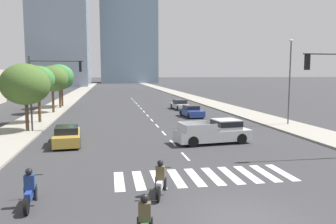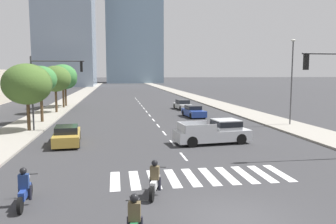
{
  "view_description": "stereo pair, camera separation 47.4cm",
  "coord_description": "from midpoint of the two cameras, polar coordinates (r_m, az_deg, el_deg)",
  "views": [
    {
      "loc": [
        -4.44,
        -10.41,
        4.95
      ],
      "look_at": [
        0.0,
        14.8,
        2.0
      ],
      "focal_mm": 35.98,
      "sensor_mm": 36.0,
      "label": 1
    },
    {
      "loc": [
        -3.97,
        -10.49,
        4.95
      ],
      "look_at": [
        0.0,
        14.8,
        2.0
      ],
      "focal_mm": 35.98,
      "sensor_mm": 36.0,
      "label": 2
    }
  ],
  "objects": [
    {
      "name": "street_tree_nearest",
      "position": [
        30.4,
        -22.36,
        4.38
      ],
      "size": [
        4.03,
        4.03,
        5.62
      ],
      "color": "#4C3823",
      "rests_on": "sidewalk_west"
    },
    {
      "name": "street_tree_third",
      "position": [
        43.75,
        -18.25,
        5.37
      ],
      "size": [
        3.76,
        3.76,
        5.74
      ],
      "color": "#4C3823",
      "rests_on": "sidewalk_west"
    },
    {
      "name": "motorcycle_trailing",
      "position": [
        10.46,
        -4.28,
        -18.14
      ],
      "size": [
        0.7,
        2.1,
        1.49
      ],
      "rotation": [
        0.0,
        0.0,
        1.42
      ],
      "color": "black",
      "rests_on": "ground"
    },
    {
      "name": "motorcycle_lead",
      "position": [
        13.95,
        -22.19,
        -12.18
      ],
      "size": [
        0.7,
        2.22,
        1.49
      ],
      "rotation": [
        0.0,
        0.0,
        1.61
      ],
      "color": "black",
      "rests_on": "ground"
    },
    {
      "name": "street_tree_fifth",
      "position": [
        51.94,
        -16.77,
        5.31
      ],
      "size": [
        3.41,
        3.41,
        5.37
      ],
      "color": "#4C3823",
      "rests_on": "sidewalk_west"
    },
    {
      "name": "traffic_signal_far",
      "position": [
        29.91,
        -18.76,
        5.17
      ],
      "size": [
        4.62,
        0.28,
        6.22
      ],
      "color": "#333335",
      "rests_on": "sidewalk_west"
    },
    {
      "name": "street_lamp_east",
      "position": [
        33.65,
        20.62,
        5.75
      ],
      "size": [
        0.5,
        0.24,
        7.91
      ],
      "color": "#3F3F42",
      "rests_on": "sidewalk_east"
    },
    {
      "name": "street_tree_fourth",
      "position": [
        49.65,
        -17.15,
        5.78
      ],
      "size": [
        3.96,
        3.96,
        6.06
      ],
      "color": "#4C3823",
      "rests_on": "sidewalk_west"
    },
    {
      "name": "street_tree_second",
      "position": [
        35.49,
        -20.43,
        5.16
      ],
      "size": [
        3.15,
        3.15,
        5.54
      ],
      "color": "#4C3823",
      "rests_on": "sidewalk_west"
    },
    {
      "name": "sidewalk_west",
      "position": [
        41.49,
        -19.73,
        -0.56
      ],
      "size": [
        4.0,
        260.0,
        0.15
      ],
      "primitive_type": "cube",
      "color": "gray",
      "rests_on": "ground"
    },
    {
      "name": "sedan_silver_0",
      "position": [
        46.58,
        2.83,
        1.21
      ],
      "size": [
        2.12,
        4.64,
        1.31
      ],
      "rotation": [
        0.0,
        0.0,
        -1.48
      ],
      "color": "#B7BABF",
      "rests_on": "ground"
    },
    {
      "name": "ground_plane",
      "position": [
        12.3,
        12.45,
        -17.32
      ],
      "size": [
        800.0,
        800.0,
        0.0
      ],
      "primitive_type": "plane",
      "color": "#333335"
    },
    {
      "name": "sedan_blue_2",
      "position": [
        38.44,
        4.7,
        0.06
      ],
      "size": [
        2.06,
        4.39,
        1.29
      ],
      "rotation": [
        0.0,
        0.0,
        -1.49
      ],
      "color": "navy",
      "rests_on": "ground"
    },
    {
      "name": "motorcycle_third",
      "position": [
        13.99,
        -1.21,
        -11.61
      ],
      "size": [
        0.9,
        2.04,
        1.49
      ],
      "rotation": [
        0.0,
        0.0,
        1.28
      ],
      "color": "black",
      "rests_on": "ground"
    },
    {
      "name": "crosswalk_near",
      "position": [
        16.57,
        6.31,
        -10.84
      ],
      "size": [
        8.55,
        2.87,
        0.01
      ],
      "color": "silver",
      "rests_on": "ground"
    },
    {
      "name": "sedan_gold_1",
      "position": [
        24.62,
        -16.21,
        -3.85
      ],
      "size": [
        2.1,
        4.66,
        1.31
      ],
      "rotation": [
        0.0,
        0.0,
        1.65
      ],
      "color": "#B28E38",
      "rests_on": "ground"
    },
    {
      "name": "sidewalk_east",
      "position": [
        43.86,
        12.87,
        0.03
      ],
      "size": [
        4.0,
        260.0,
        0.15
      ],
      "primitive_type": "cube",
      "color": "gray",
      "rests_on": "ground"
    },
    {
      "name": "pickup_truck",
      "position": [
        24.18,
        8.62,
        -3.35
      ],
      "size": [
        5.51,
        2.52,
        1.67
      ],
      "rotation": [
        0.0,
        0.0,
        0.11
      ],
      "color": "#B7BABF",
      "rests_on": "ground"
    },
    {
      "name": "lane_divider_center",
      "position": [
        43.73,
        -3.35,
        0.07
      ],
      "size": [
        0.14,
        50.0,
        0.01
      ],
      "color": "silver",
      "rests_on": "ground"
    }
  ]
}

